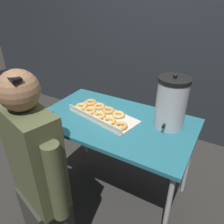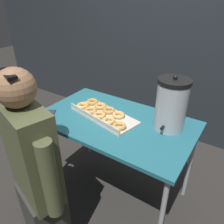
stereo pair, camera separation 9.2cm
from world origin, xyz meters
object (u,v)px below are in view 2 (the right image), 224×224
Objects in this scene: donut_box at (103,113)px; cell_phone at (49,114)px; person_seated at (35,171)px; coffee_urn at (171,104)px.

donut_box reaches higher than cell_phone.
donut_box is 0.45× the size of person_seated.
coffee_urn is at bearing -10.52° from cell_phone.
person_seated reaches higher than donut_box.
cell_phone is (-0.84, -0.35, -0.18)m from coffee_urn.
coffee_urn is 0.93m from cell_phone.
cell_phone is at bearing -135.54° from donut_box.
person_seated reaches higher than coffee_urn.
coffee_urn is 2.49× the size of cell_phone.
donut_box is 0.42m from cell_phone.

